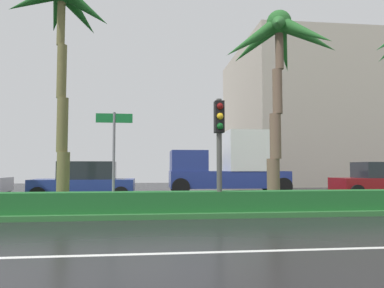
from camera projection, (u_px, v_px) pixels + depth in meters
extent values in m
cube|color=black|center=(80.00, 210.00, 12.86)|extent=(90.00, 42.00, 0.10)
cube|color=#2D6B33|center=(74.00, 210.00, 11.87)|extent=(85.50, 4.00, 0.15)
cube|color=#1E6028|center=(64.00, 203.00, 10.51)|extent=(76.50, 0.70, 0.60)
cylinder|color=brown|center=(63.00, 180.00, 12.03)|extent=(0.42, 0.42, 1.83)
cylinder|color=brown|center=(62.00, 125.00, 12.17)|extent=(0.37, 0.37, 1.83)
cylinder|color=brown|center=(62.00, 71.00, 12.32)|extent=(0.32, 0.32, 1.83)
cylinder|color=brown|center=(61.00, 19.00, 12.46)|extent=(0.27, 0.27, 1.83)
cone|color=#1C5620|center=(85.00, 8.00, 12.67)|extent=(1.92, 0.78, 1.51)
cone|color=#1C5620|center=(79.00, 13.00, 13.18)|extent=(1.55, 1.85, 1.48)
cone|color=#1C5620|center=(57.00, 12.00, 13.21)|extent=(1.27, 1.98, 1.38)
cone|color=#1C5620|center=(35.00, 0.00, 12.33)|extent=(1.97, 0.71, 1.32)
cylinder|color=brown|center=(273.00, 181.00, 13.10)|extent=(0.46, 0.46, 1.63)
cylinder|color=brown|center=(275.00, 136.00, 13.16)|extent=(0.41, 0.41, 1.63)
cylinder|color=brown|center=(277.00, 91.00, 13.22)|extent=(0.35, 0.35, 1.63)
cylinder|color=brown|center=(279.00, 47.00, 13.28)|extent=(0.30, 0.30, 1.63)
sphere|color=#266429|center=(279.00, 23.00, 13.34)|extent=(0.90, 0.90, 0.90)
cone|color=#266429|center=(308.00, 37.00, 13.50)|extent=(2.48, 0.69, 1.45)
cone|color=#266429|center=(284.00, 48.00, 14.24)|extent=(1.64, 2.32, 1.78)
cone|color=#266429|center=(256.00, 43.00, 14.16)|extent=(1.82, 2.35, 1.48)
cone|color=#266429|center=(253.00, 39.00, 13.12)|extent=(2.36, 0.72, 1.82)
cone|color=#266429|center=(278.00, 22.00, 12.23)|extent=(1.44, 2.50, 1.40)
cone|color=#266429|center=(304.00, 31.00, 12.51)|extent=(1.76, 2.29, 1.74)
cylinder|color=#4C4C47|center=(219.00, 155.00, 10.91)|extent=(0.16, 0.16, 3.39)
cube|color=black|center=(219.00, 117.00, 10.98)|extent=(0.28, 0.32, 0.96)
sphere|color=maroon|center=(220.00, 106.00, 10.83)|extent=(0.20, 0.20, 0.20)
sphere|color=yellow|center=(220.00, 116.00, 10.81)|extent=(0.20, 0.20, 0.20)
sphere|color=#0F591E|center=(220.00, 126.00, 10.79)|extent=(0.20, 0.20, 0.20)
cylinder|color=slate|center=(114.00, 161.00, 10.98)|extent=(0.08, 0.08, 3.00)
cube|color=#146B2D|center=(114.00, 118.00, 11.06)|extent=(1.10, 0.03, 0.28)
cylinder|color=black|center=(4.00, 189.00, 19.11)|extent=(0.68, 0.22, 0.68)
cube|color=navy|center=(84.00, 187.00, 15.71)|extent=(4.30, 1.76, 0.72)
cube|color=#1E2328|center=(88.00, 170.00, 15.77)|extent=(2.30, 1.58, 0.76)
cylinder|color=black|center=(38.00, 195.00, 14.61)|extent=(0.68, 0.22, 0.68)
cylinder|color=black|center=(50.00, 192.00, 16.40)|extent=(0.68, 0.22, 0.68)
cylinder|color=black|center=(121.00, 195.00, 14.99)|extent=(0.68, 0.22, 0.68)
cylinder|color=black|center=(124.00, 192.00, 16.77)|extent=(0.68, 0.22, 0.68)
cube|color=navy|center=(228.00, 179.00, 19.91)|extent=(6.40, 2.30, 0.90)
cube|color=navy|center=(188.00, 161.00, 19.72)|extent=(1.90, 2.21, 1.10)
cube|color=silver|center=(247.00, 151.00, 20.12)|extent=(2.30, 2.35, 2.20)
cylinder|color=black|center=(181.00, 187.00, 18.42)|extent=(0.92, 0.30, 0.92)
cylinder|color=black|center=(177.00, 185.00, 20.74)|extent=(0.92, 0.30, 0.92)
cylinder|color=black|center=(283.00, 187.00, 19.03)|extent=(0.92, 0.30, 0.92)
cylinder|color=black|center=(269.00, 184.00, 21.35)|extent=(0.92, 0.30, 0.92)
cube|color=maroon|center=(379.00, 185.00, 17.64)|extent=(4.30, 1.76, 0.72)
cube|color=#1E2328|center=(381.00, 170.00, 17.71)|extent=(2.30, 1.58, 0.76)
cylinder|color=black|center=(357.00, 192.00, 16.55)|extent=(0.68, 0.22, 0.68)
cylinder|color=black|center=(337.00, 190.00, 18.33)|extent=(0.68, 0.22, 0.68)
cube|color=#A89E8E|center=(348.00, 118.00, 34.27)|extent=(21.10, 14.18, 12.21)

